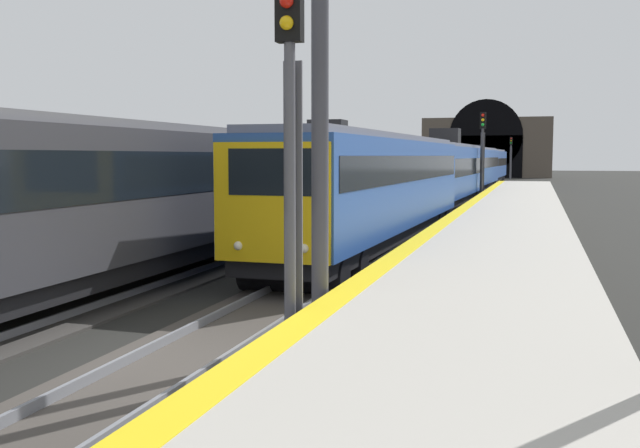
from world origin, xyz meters
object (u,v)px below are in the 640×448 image
railway_signal_near (290,155)px  overhead_signal_gantry (98,11)px  train_main_approaching (461,170)px  train_adjacent_platform (250,182)px  railway_signal_mid (482,150)px  railway_signal_far (511,154)px

railway_signal_near → overhead_signal_gantry: (1.33, 3.97, 2.50)m
train_main_approaching → train_adjacent_platform: size_ratio=2.01×
railway_signal_mid → overhead_signal_gantry: overhead_signal_gantry is taller
overhead_signal_gantry → railway_signal_mid: bearing=-6.1°
train_main_approaching → railway_signal_far: bearing=179.5°
railway_signal_mid → train_main_approaching: bearing=-158.5°
train_main_approaching → overhead_signal_gantry: (-41.88, 2.15, 3.51)m
train_adjacent_platform → overhead_signal_gantry: bearing=9.9°
railway_signal_mid → railway_signal_far: railway_signal_mid is taller
train_adjacent_platform → railway_signal_mid: railway_signal_mid is taller
railway_signal_far → train_main_approaching: bearing=-2.1°
train_main_approaching → railway_signal_near: railway_signal_near is taller
railway_signal_far → railway_signal_mid: bearing=0.0°
overhead_signal_gantry → railway_signal_far: bearing=-2.5°
railway_signal_near → railway_signal_mid: railway_signal_mid is taller
train_adjacent_platform → railway_signal_mid: bearing=166.2°
train_adjacent_platform → overhead_signal_gantry: 12.94m
train_main_approaching → railway_signal_far: (48.66, -1.82, 1.21)m
train_adjacent_platform → railway_signal_near: bearing=24.1°
railway_signal_mid → overhead_signal_gantry: bearing=-6.1°
train_adjacent_platform → railway_signal_mid: 25.74m
railway_signal_near → overhead_signal_gantry: bearing=-108.6°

